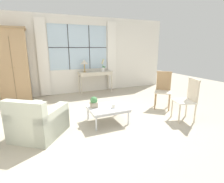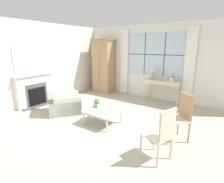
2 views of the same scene
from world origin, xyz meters
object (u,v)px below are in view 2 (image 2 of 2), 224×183
(armoire, at_px, (104,66))
(console_table, at_px, (163,83))
(potted_orchid, at_px, (172,77))
(coffee_table, at_px, (102,112))
(fireplace, at_px, (35,87))
(accent_chair_wooden, at_px, (162,132))
(armchair_upholstered, at_px, (64,104))
(potted_plant_small, at_px, (97,103))
(pillar_candle, at_px, (104,111))
(side_chair_wooden, at_px, (181,114))
(table_lamp, at_px, (153,69))

(armoire, bearing_deg, console_table, 1.14)
(potted_orchid, xyz_separation_m, coffee_table, (-0.93, -2.74, -0.65))
(fireplace, relative_size, accent_chair_wooden, 2.01)
(armoire, xyz_separation_m, armchair_upholstered, (0.58, -2.75, -0.87))
(accent_chair_wooden, height_order, potted_plant_small, accent_chair_wooden)
(fireplace, height_order, accent_chair_wooden, fireplace)
(potted_plant_small, relative_size, pillar_candle, 2.17)
(armchair_upholstered, height_order, side_chair_wooden, side_chair_wooden)
(potted_plant_small, xyz_separation_m, pillar_candle, (0.40, -0.22, -0.08))
(console_table, bearing_deg, armchair_upholstered, -126.84)
(console_table, xyz_separation_m, coffee_table, (-0.62, -2.75, -0.40))
(side_chair_wooden, relative_size, accent_chair_wooden, 1.03)
(pillar_candle, bearing_deg, potted_orchid, 74.05)
(side_chair_wooden, bearing_deg, accent_chair_wooden, -94.24)
(armoire, relative_size, armchair_upholstered, 1.88)
(accent_chair_wooden, distance_m, potted_plant_small, 2.22)
(table_lamp, height_order, pillar_candle, table_lamp)
(armoire, height_order, potted_plant_small, armoire)
(fireplace, relative_size, armchair_upholstered, 1.65)
(accent_chair_wooden, xyz_separation_m, pillar_candle, (-1.68, 0.53, -0.16))
(table_lamp, relative_size, side_chair_wooden, 0.44)
(table_lamp, distance_m, pillar_candle, 2.97)
(table_lamp, relative_size, armchair_upholstered, 0.38)
(armoire, height_order, side_chair_wooden, armoire)
(fireplace, relative_size, potted_orchid, 4.36)
(armoire, bearing_deg, coffee_table, -52.67)
(armchair_upholstered, relative_size, pillar_candle, 10.58)
(side_chair_wooden, bearing_deg, fireplace, -173.61)
(console_table, height_order, accent_chair_wooden, accent_chair_wooden)
(potted_orchid, bearing_deg, side_chair_wooden, -68.29)
(fireplace, xyz_separation_m, potted_orchid, (3.72, 2.90, 0.32))
(accent_chair_wooden, bearing_deg, side_chair_wooden, 85.76)
(armchair_upholstered, bearing_deg, pillar_candle, -1.35)
(console_table, bearing_deg, armoire, -178.86)
(potted_orchid, height_order, coffee_table, potted_orchid)
(armoire, distance_m, potted_plant_small, 3.19)
(potted_orchid, relative_size, side_chair_wooden, 0.45)
(console_table, height_order, table_lamp, table_lamp)
(armoire, xyz_separation_m, potted_plant_small, (1.77, -2.57, -0.66))
(potted_orchid, relative_size, accent_chair_wooden, 0.46)
(table_lamp, relative_size, coffee_table, 0.53)
(armoire, xyz_separation_m, potted_orchid, (2.99, 0.04, -0.18))
(potted_orchid, xyz_separation_m, armchair_upholstered, (-2.41, -2.80, -0.70))
(coffee_table, bearing_deg, armchair_upholstered, -177.81)
(potted_orchid, xyz_separation_m, pillar_candle, (-0.81, -2.83, -0.57))
(armchair_upholstered, relative_size, accent_chair_wooden, 1.22)
(accent_chair_wooden, bearing_deg, armchair_upholstered, 170.16)
(table_lamp, xyz_separation_m, armchair_upholstered, (-1.70, -2.83, -0.89))
(table_lamp, relative_size, potted_plant_small, 1.83)
(coffee_table, bearing_deg, accent_chair_wooden, -19.12)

